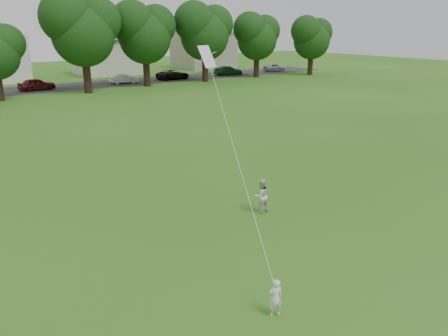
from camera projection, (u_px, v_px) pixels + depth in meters
ground at (268, 255)px, 13.28m from camera, size 160.00×160.00×0.00m
street at (1, 92)px, 45.56m from camera, size 90.00×7.00×0.01m
toddler at (275, 298)px, 10.36m from camera, size 0.42×0.34×0.99m
older_boy at (261, 196)px, 16.12m from camera, size 0.68×0.55×1.32m
kite at (231, 138)px, 14.73m from camera, size 2.97×5.37×11.97m
tree_row at (28, 31)px, 40.21m from camera, size 80.67×8.86×10.28m
parked_cars at (35, 85)px, 46.41m from camera, size 69.90×2.58×1.28m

